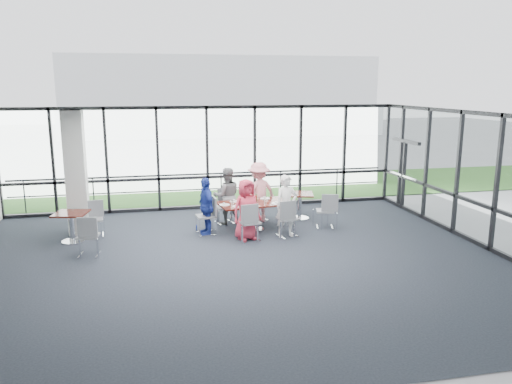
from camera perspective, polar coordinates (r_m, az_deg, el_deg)
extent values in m
cube|color=black|center=(11.09, -2.47, -8.02)|extent=(12.00, 10.00, 0.02)
cube|color=silver|center=(10.43, -2.63, 8.79)|extent=(12.00, 10.00, 0.04)
cube|color=silver|center=(5.96, 5.50, -9.63)|extent=(12.00, 0.10, 3.20)
cube|color=white|center=(15.52, -5.59, 3.89)|extent=(12.00, 0.10, 3.20)
cube|color=white|center=(13.02, 24.49, 1.27)|extent=(0.10, 10.00, 3.20)
cube|color=black|center=(16.23, 16.55, 1.84)|extent=(0.12, 1.60, 2.10)
cube|color=silver|center=(13.59, -19.87, 2.05)|extent=(0.50, 0.50, 3.20)
cube|color=gray|center=(20.70, -7.06, 1.37)|extent=(80.00, 70.00, 0.02)
cube|color=#28511F|center=(18.74, -6.53, 0.35)|extent=(80.00, 5.00, 0.01)
cube|color=white|center=(42.66, -4.37, 10.99)|extent=(24.00, 10.00, 6.00)
cylinder|color=#2D2D33|center=(16.30, -5.75, 0.35)|extent=(12.00, 0.06, 0.06)
cube|color=#34110D|center=(13.25, -0.27, -1.30)|extent=(1.98, 1.28, 0.04)
cylinder|color=silver|center=(13.34, -0.27, -2.87)|extent=(0.12, 0.12, 0.71)
cylinder|color=silver|center=(13.44, -0.27, -4.27)|extent=(0.56, 0.56, 0.03)
cube|color=#34110D|center=(13.03, -20.39, -2.30)|extent=(0.90, 0.90, 0.04)
cylinder|color=silver|center=(13.13, -20.27, -3.89)|extent=(0.12, 0.12, 0.71)
cube|color=#34110D|center=(14.44, 5.00, -0.23)|extent=(0.93, 0.93, 0.04)
cylinder|color=silver|center=(14.52, 4.98, -1.67)|extent=(0.12, 0.12, 0.71)
imported|color=#C93147|center=(12.43, -1.12, -2.02)|extent=(0.87, 0.71, 1.54)
imported|color=white|center=(12.68, 3.50, -1.62)|extent=(0.64, 0.51, 1.60)
imported|color=slate|center=(13.87, -3.36, -0.45)|extent=(0.77, 0.48, 1.58)
imported|color=pink|center=(14.04, 0.32, -0.02)|extent=(1.24, 0.95, 1.70)
imported|color=navy|center=(12.92, -5.75, -1.63)|extent=(0.67, 0.97, 1.50)
cylinder|color=white|center=(12.81, -2.17, -1.65)|extent=(0.27, 0.27, 0.01)
cylinder|color=white|center=(13.12, 2.37, -1.33)|extent=(0.26, 0.26, 0.01)
cylinder|color=white|center=(13.37, -2.48, -1.07)|extent=(0.26, 0.26, 0.01)
cylinder|color=white|center=(13.70, 1.02, -0.74)|extent=(0.28, 0.28, 0.01)
cylinder|color=white|center=(13.00, -3.63, -1.47)|extent=(0.27, 0.27, 0.01)
cylinder|color=white|center=(12.91, -0.99, -1.24)|extent=(0.07, 0.07, 0.14)
cylinder|color=white|center=(13.21, 1.06, -0.98)|extent=(0.06, 0.06, 0.13)
cylinder|color=white|center=(13.46, -0.64, -0.68)|extent=(0.07, 0.07, 0.14)
cylinder|color=white|center=(12.88, -2.74, -1.28)|extent=(0.07, 0.07, 0.15)
cube|color=beige|center=(12.86, -0.25, -1.62)|extent=(0.34, 0.27, 0.00)
cube|color=beige|center=(13.32, 3.38, -1.15)|extent=(0.34, 0.26, 0.00)
cube|color=beige|center=(13.64, -0.47, -0.82)|extent=(0.40, 0.38, 0.00)
cube|color=black|center=(13.33, -0.13, -1.04)|extent=(0.10, 0.07, 0.04)
cylinder|color=#B00C13|center=(13.29, -0.05, -0.77)|extent=(0.06, 0.06, 0.18)
cylinder|color=#196621|center=(13.31, 0.03, -0.71)|extent=(0.05, 0.05, 0.20)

